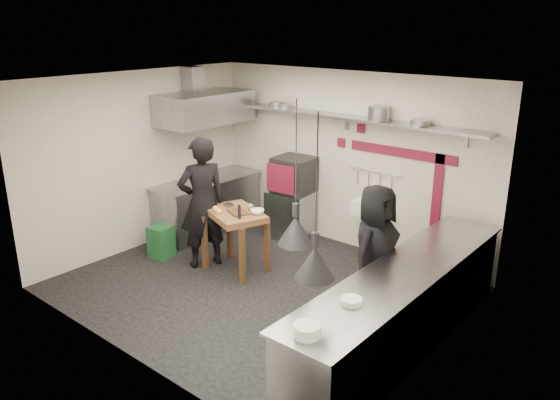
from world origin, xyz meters
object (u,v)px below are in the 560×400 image
Objects in this scene: combi_oven at (295,174)px; chef_left at (202,203)px; prep_table at (236,241)px; chef_right at (375,252)px; oven_stand at (292,214)px; green_bin at (161,242)px.

chef_left is at bearing -106.25° from combi_oven.
chef_right reaches higher than prep_table.
oven_stand is at bearing -141.73° from combi_oven.
prep_table is at bearing -89.39° from combi_oven.
chef_left is at bearing 94.80° from chef_right.
green_bin is (-1.05, -2.00, -0.84)m from combi_oven.
combi_oven is at bearing 117.65° from prep_table.
chef_left reaches higher than chef_right.
chef_right is (2.70, 0.32, -0.13)m from chef_left.
oven_stand is 1.85m from chef_left.
oven_stand is 0.87× the size of prep_table.
prep_table is (0.21, -1.57, 0.06)m from oven_stand.
combi_oven reaches higher than green_bin.
prep_table is at bearing 132.10° from chef_left.
oven_stand is 0.41× the size of chef_left.
oven_stand is at bearing -165.09° from chef_left.
oven_stand is 1.27× the size of combi_oven.
chef_right is (2.41, -1.42, 0.45)m from oven_stand.
chef_left is (-0.50, -0.16, 0.52)m from prep_table.
oven_stand is at bearing 118.83° from prep_table.
combi_oven is 2.80m from chef_right.
chef_left reaches higher than oven_stand.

